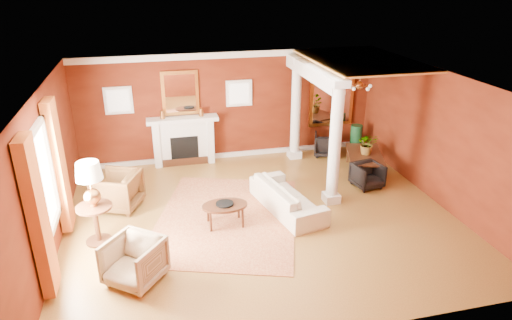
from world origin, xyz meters
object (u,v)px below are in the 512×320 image
object	(u,v)px
armchair_leopard	(117,189)
armchair_stripe	(134,259)
dining_table	(366,158)
sofa	(288,192)
coffee_table	(225,206)
side_table	(91,188)

from	to	relation	value
armchair_leopard	armchair_stripe	world-z (taller)	armchair_leopard
armchair_stripe	dining_table	xyz separation A→B (m)	(5.71, 3.15, -0.01)
sofa	armchair_leopard	bearing A→B (deg)	63.00
sofa	dining_table	distance (m)	2.86
armchair_leopard	sofa	bearing A→B (deg)	97.47
sofa	coffee_table	bearing A→B (deg)	90.48
coffee_table	side_table	world-z (taller)	side_table
side_table	dining_table	size ratio (longest dim) A/B	1.11
dining_table	coffee_table	bearing A→B (deg)	131.86
sofa	side_table	size ratio (longest dim) A/B	1.28
armchair_stripe	coffee_table	bearing A→B (deg)	77.11
coffee_table	side_table	size ratio (longest dim) A/B	0.56
armchair_leopard	side_table	xyz separation A→B (m)	(-0.33, -1.32, 0.68)
sofa	dining_table	bearing A→B (deg)	-73.11
coffee_table	dining_table	distance (m)	4.28
armchair_stripe	side_table	xyz separation A→B (m)	(-0.70, 1.40, 0.71)
coffee_table	dining_table	world-z (taller)	dining_table
side_table	coffee_table	bearing A→B (deg)	1.10
sofa	coffee_table	xyz separation A→B (m)	(-1.43, -0.32, 0.01)
armchair_stripe	side_table	size ratio (longest dim) A/B	0.52
side_table	armchair_leopard	bearing A→B (deg)	75.96
sofa	armchair_leopard	size ratio (longest dim) A/B	2.32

